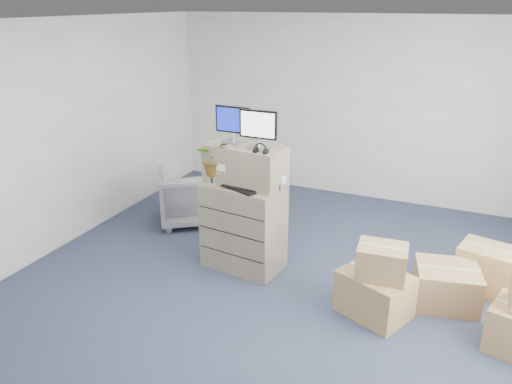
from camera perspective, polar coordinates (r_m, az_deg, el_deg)
ground at (r=5.33m, az=1.75°, el=-12.87°), size 7.00×7.00×0.00m
wall_back at (r=7.95m, az=11.59°, el=9.23°), size 6.00×0.02×2.80m
filing_cabinet_lower at (r=5.81m, az=-1.44°, el=-3.96°), size 0.95×0.65×1.04m
filing_cabinet_upper at (r=5.58m, az=-1.24°, el=3.14°), size 0.94×0.55×0.44m
monitor_left at (r=5.58m, az=-2.68°, el=7.95°), size 0.42×0.16×0.41m
monitor_right at (r=5.32m, az=0.25°, el=7.39°), size 0.43×0.16×0.42m
headphones at (r=5.22m, az=0.54°, el=4.89°), size 0.15×0.03×0.15m
keyboard at (r=5.49m, az=-1.74°, el=0.51°), size 0.52×0.37×0.03m
mouse at (r=5.37m, az=0.44°, el=0.06°), size 0.10×0.07×0.03m
water_bottle at (r=5.61m, az=-0.49°, el=2.20°), size 0.07×0.07×0.25m
phone_dock at (r=5.65m, az=-1.42°, el=1.50°), size 0.07×0.06×0.14m
external_drive at (r=5.51m, az=1.88°, el=0.81°), size 0.23×0.18×0.06m
tissue_box at (r=5.50m, az=2.27°, el=1.55°), size 0.22×0.13×0.08m
potted_plant at (r=5.62m, az=-4.64°, el=3.37°), size 0.49×0.52×0.41m
office_chair at (r=7.09m, az=-7.64°, el=-0.21°), size 1.11×1.10×0.85m
cardboard_boxes at (r=5.43m, az=21.88°, el=-10.34°), size 2.12×1.62×0.78m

